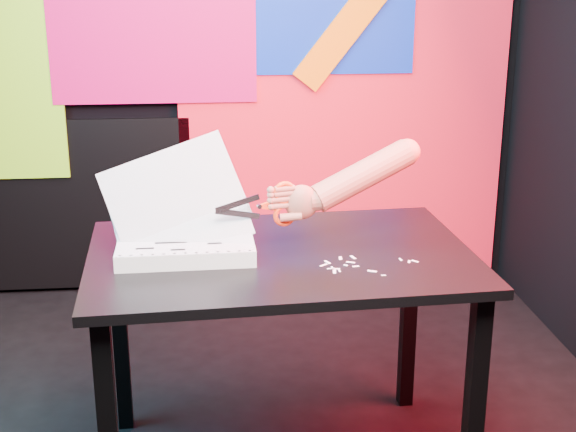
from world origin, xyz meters
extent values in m
cube|color=black|center=(0.00, 1.50, 1.35)|extent=(3.00, 0.01, 2.70)
cube|color=black|center=(0.00, -1.50, 1.35)|extent=(3.00, 0.01, 2.70)
cube|color=red|center=(0.65, 1.47, 0.85)|extent=(1.60, 0.02, 1.60)
cube|color=#C30752|center=(-0.25, 1.45, 1.35)|extent=(0.95, 0.02, 0.80)
cube|color=black|center=(-0.75, 1.47, 0.45)|extent=(1.30, 0.02, 0.85)
cube|color=black|center=(-0.33, 0.20, 0.36)|extent=(0.05, 0.05, 0.72)
cube|color=black|center=(0.73, -0.39, 0.36)|extent=(0.05, 0.05, 0.72)
cube|color=black|center=(0.70, 0.26, 0.36)|extent=(0.05, 0.05, 0.72)
cube|color=black|center=(0.20, -0.09, 0.73)|extent=(1.19, 0.83, 0.03)
cube|color=silver|center=(-0.08, -0.07, 0.77)|extent=(0.41, 0.30, 0.05)
cube|color=white|center=(-0.08, -0.07, 0.80)|extent=(0.41, 0.30, 0.00)
cube|color=white|center=(-0.08, -0.07, 0.80)|extent=(0.40, 0.29, 0.12)
cube|color=white|center=(-0.09, -0.06, 0.83)|extent=(0.43, 0.28, 0.21)
cube|color=white|center=(-0.10, -0.04, 0.87)|extent=(0.45, 0.24, 0.30)
cube|color=white|center=(-0.11, -0.03, 0.92)|extent=(0.47, 0.21, 0.35)
cylinder|color=black|center=(-0.26, -0.21, 0.80)|extent=(0.01, 0.01, 0.00)
cylinder|color=black|center=(-0.23, -0.21, 0.80)|extent=(0.01, 0.01, 0.00)
cylinder|color=black|center=(-0.20, -0.21, 0.80)|extent=(0.01, 0.01, 0.00)
cylinder|color=black|center=(-0.17, -0.21, 0.80)|extent=(0.01, 0.01, 0.00)
cylinder|color=black|center=(-0.14, -0.21, 0.80)|extent=(0.01, 0.01, 0.00)
cylinder|color=black|center=(-0.11, -0.21, 0.80)|extent=(0.01, 0.01, 0.00)
cylinder|color=black|center=(-0.08, -0.21, 0.80)|extent=(0.01, 0.01, 0.00)
cylinder|color=black|center=(-0.05, -0.21, 0.80)|extent=(0.01, 0.01, 0.00)
cylinder|color=black|center=(-0.02, -0.21, 0.80)|extent=(0.01, 0.01, 0.00)
cylinder|color=black|center=(0.01, -0.20, 0.80)|extent=(0.01, 0.01, 0.00)
cylinder|color=black|center=(0.04, -0.20, 0.80)|extent=(0.01, 0.01, 0.00)
cylinder|color=black|center=(0.07, -0.20, 0.80)|extent=(0.01, 0.01, 0.00)
cylinder|color=black|center=(0.11, -0.20, 0.80)|extent=(0.01, 0.01, 0.00)
cylinder|color=black|center=(-0.27, 0.06, 0.80)|extent=(0.01, 0.01, 0.00)
cylinder|color=black|center=(-0.23, 0.06, 0.80)|extent=(0.01, 0.01, 0.00)
cylinder|color=black|center=(-0.20, 0.06, 0.80)|extent=(0.01, 0.01, 0.00)
cylinder|color=black|center=(-0.17, 0.06, 0.80)|extent=(0.01, 0.01, 0.00)
cylinder|color=black|center=(-0.14, 0.06, 0.80)|extent=(0.01, 0.01, 0.00)
cylinder|color=black|center=(-0.11, 0.06, 0.80)|extent=(0.01, 0.01, 0.00)
cylinder|color=black|center=(-0.08, 0.07, 0.80)|extent=(0.01, 0.01, 0.00)
cylinder|color=black|center=(-0.05, 0.07, 0.80)|extent=(0.01, 0.01, 0.00)
cylinder|color=black|center=(-0.02, 0.07, 0.80)|extent=(0.01, 0.01, 0.00)
cylinder|color=black|center=(0.01, 0.07, 0.80)|extent=(0.01, 0.01, 0.00)
cylinder|color=black|center=(0.04, 0.07, 0.80)|extent=(0.01, 0.01, 0.00)
cylinder|color=black|center=(0.07, 0.07, 0.80)|extent=(0.01, 0.01, 0.00)
cylinder|color=black|center=(0.10, 0.07, 0.80)|extent=(0.01, 0.01, 0.00)
cube|color=black|center=(-0.18, -0.02, 0.80)|extent=(0.07, 0.01, 0.00)
cube|color=black|center=(-0.06, -0.04, 0.80)|extent=(0.05, 0.01, 0.00)
cube|color=black|center=(-0.12, -0.11, 0.80)|extent=(0.10, 0.01, 0.00)
cube|color=black|center=(0.01, -0.13, 0.80)|extent=(0.04, 0.01, 0.00)
cube|color=black|center=(-0.19, -0.16, 0.80)|extent=(0.05, 0.01, 0.00)
cube|color=black|center=(-0.03, 0.01, 0.80)|extent=(0.06, 0.01, 0.00)
cube|color=black|center=(-0.10, -0.18, 0.80)|extent=(0.04, 0.01, 0.00)
cube|color=#A9A9A9|center=(0.08, -0.09, 0.91)|extent=(0.14, 0.04, 0.05)
cube|color=#A9A9A9|center=(0.08, -0.09, 0.88)|extent=(0.14, 0.04, 0.05)
cylinder|color=#A9A9A9|center=(0.14, -0.08, 0.89)|extent=(0.02, 0.02, 0.01)
cube|color=#FF3812|center=(0.16, -0.07, 0.88)|extent=(0.05, 0.02, 0.02)
cube|color=#FF3812|center=(0.16, -0.07, 0.90)|extent=(0.05, 0.02, 0.02)
torus|color=#FF3812|center=(0.22, -0.06, 0.93)|extent=(0.07, 0.03, 0.07)
torus|color=#FF3812|center=(0.22, -0.06, 0.86)|extent=(0.07, 0.03, 0.07)
ellipsoid|color=#AA4D3B|center=(0.27, -0.05, 0.89)|extent=(0.10, 0.06, 0.11)
cylinder|color=#AA4D3B|center=(0.22, -0.06, 0.89)|extent=(0.08, 0.04, 0.02)
cylinder|color=#AA4D3B|center=(0.22, -0.06, 0.91)|extent=(0.08, 0.04, 0.02)
cylinder|color=#AA4D3B|center=(0.22, -0.06, 0.92)|extent=(0.07, 0.04, 0.02)
cylinder|color=#AA4D3B|center=(0.22, -0.06, 0.94)|extent=(0.06, 0.03, 0.02)
cylinder|color=#AA4D3B|center=(0.24, -0.07, 0.85)|extent=(0.07, 0.03, 0.03)
cylinder|color=#AA4D3B|center=(0.32, -0.03, 0.90)|extent=(0.08, 0.08, 0.07)
cylinder|color=#AA4D3B|center=(0.47, 0.00, 0.96)|extent=(0.34, 0.16, 0.21)
sphere|color=#AA4D3B|center=(0.61, 0.04, 1.02)|extent=(0.08, 0.08, 0.08)
cube|color=white|center=(0.45, -0.27, 0.75)|extent=(0.03, 0.02, 0.00)
cube|color=white|center=(0.40, -0.20, 0.75)|extent=(0.03, 0.02, 0.00)
cube|color=white|center=(0.33, -0.24, 0.75)|extent=(0.02, 0.01, 0.00)
cube|color=white|center=(0.32, -0.21, 0.75)|extent=(0.03, 0.02, 0.00)
cube|color=white|center=(0.36, -0.26, 0.75)|extent=(0.01, 0.02, 0.00)
cube|color=white|center=(0.38, -0.22, 0.75)|extent=(0.01, 0.01, 0.00)
cube|color=white|center=(0.55, -0.19, 0.75)|extent=(0.01, 0.02, 0.00)
cube|color=white|center=(0.57, -0.21, 0.75)|extent=(0.01, 0.02, 0.00)
cube|color=white|center=(0.35, -0.25, 0.75)|extent=(0.02, 0.01, 0.00)
cube|color=white|center=(0.41, -0.23, 0.75)|extent=(0.02, 0.01, 0.00)
cube|color=white|center=(0.41, -0.16, 0.75)|extent=(0.02, 0.03, 0.00)
cube|color=white|center=(0.59, -0.21, 0.75)|extent=(0.02, 0.02, 0.00)
cube|color=white|center=(0.34, -0.23, 0.75)|extent=(0.01, 0.01, 0.00)
cube|color=white|center=(0.33, -0.19, 0.75)|extent=(0.02, 0.03, 0.00)
cube|color=white|center=(0.47, -0.31, 0.75)|extent=(0.01, 0.01, 0.00)
cube|color=white|center=(0.34, -0.27, 0.75)|extent=(0.01, 0.03, 0.00)
cube|color=white|center=(0.37, -0.16, 0.75)|extent=(0.01, 0.03, 0.00)
camera|label=1|loc=(0.01, -2.35, 1.58)|focal=50.00mm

